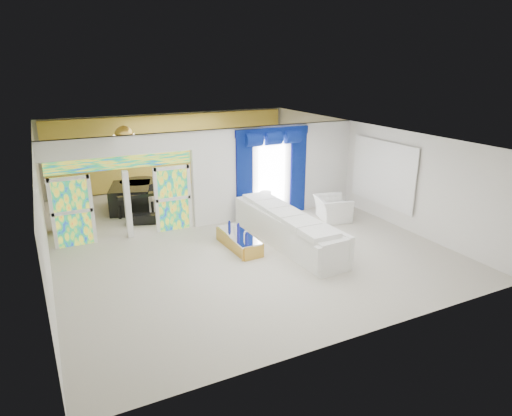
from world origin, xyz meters
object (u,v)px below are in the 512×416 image
white_sofa (287,229)px  coffee_table (239,241)px  grand_piano (131,198)px  console_table (273,213)px  armchair (332,208)px

white_sofa → coffee_table: size_ratio=2.55×
coffee_table → grand_piano: grand_piano is taller
coffee_table → grand_piano: 5.17m
console_table → grand_piano: grand_piano is taller
coffee_table → armchair: 3.82m
white_sofa → coffee_table: 1.40m
armchair → grand_piano: bearing=70.1°
armchair → grand_piano: size_ratio=0.68×
white_sofa → armchair: (2.37, 1.13, -0.05)m
console_table → grand_piano: 5.04m
white_sofa → grand_piano: bearing=120.2°
white_sofa → coffee_table: white_sofa is taller
coffee_table → armchair: (3.72, 0.83, 0.18)m
armchair → coffee_table: bearing=117.1°
coffee_table → console_table: 2.63m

